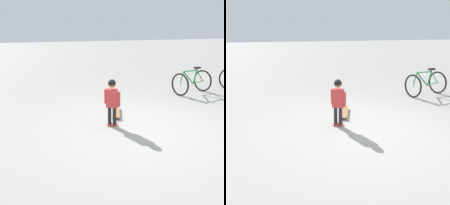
% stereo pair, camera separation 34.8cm
% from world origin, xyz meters
% --- Properties ---
extents(ground_plane, '(50.00, 50.00, 0.00)m').
position_xyz_m(ground_plane, '(0.00, 0.00, 0.00)').
color(ground_plane, gray).
extents(child_person, '(0.33, 0.29, 1.06)m').
position_xyz_m(child_person, '(-0.35, -0.60, 0.66)').
color(child_person, black).
rests_on(child_person, ground).
extents(skateboard, '(0.80, 0.39, 0.07)m').
position_xyz_m(skateboard, '(-0.99, -0.32, 0.06)').
color(skateboard, olive).
rests_on(skateboard, ground).
extents(bicycle_mid, '(0.96, 1.21, 0.85)m').
position_xyz_m(bicycle_mid, '(-2.10, 2.51, 0.38)').
color(bicycle_mid, black).
rests_on(bicycle_mid, ground).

